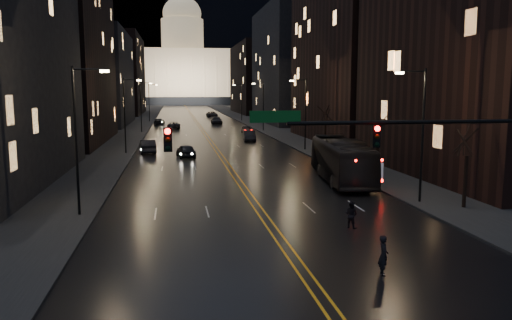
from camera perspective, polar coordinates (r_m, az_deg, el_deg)
name	(u,v)px	position (r m, az deg, el deg)	size (l,w,h in m)	color
ground	(297,263)	(22.66, 4.66, -11.66)	(900.00, 900.00, 0.00)	black
road	(192,115)	(150.97, -7.34, 5.09)	(20.00, 320.00, 0.02)	black
sidewalk_left	(144,115)	(151.13, -12.67, 4.99)	(8.00, 320.00, 0.16)	black
sidewalk_right	(238,115)	(152.09, -2.04, 5.20)	(8.00, 320.00, 0.16)	black
center_line	(192,115)	(150.97, -7.34, 5.10)	(0.62, 320.00, 0.01)	orange
building_left_mid	(58,44)	(76.60, -21.68, 12.27)	(12.00, 30.00, 28.00)	black
building_left_far	(99,78)	(113.81, -17.49, 8.88)	(12.00, 34.00, 20.00)	black
building_left_dist	(122,75)	(161.52, -15.11, 9.33)	(12.00, 40.00, 24.00)	black
building_right_near	(478,39)	(48.60, 24.00, 12.53)	(12.00, 26.00, 24.00)	black
building_right_tall	(356,10)	(76.24, 11.39, 16.48)	(12.00, 30.00, 38.00)	black
building_right_mid	(290,66)	(115.82, 3.86, 10.69)	(12.00, 34.00, 26.00)	black
building_right_dist	(256,79)	(162.85, -0.04, 9.24)	(12.00, 40.00, 22.00)	black
mountain_ridge	(230,16)	(407.29, -2.95, 16.14)	(520.00, 60.00, 130.00)	black
capitol	(183,71)	(270.90, -8.32, 9.99)	(90.00, 50.00, 58.50)	black
traffic_signal	(426,146)	(23.62, 18.86, 1.48)	(17.29, 0.45, 7.00)	black
streetlamp_right_near	(420,128)	(34.71, 18.26, 3.44)	(2.13, 0.25, 9.00)	black
streetlamp_left_near	(79,133)	(31.30, -19.60, 2.92)	(2.13, 0.25, 9.00)	black
streetlamp_right_mid	(304,110)	(62.82, 5.52, 5.69)	(2.13, 0.25, 9.00)	black
streetlamp_left_mid	(126,111)	(61.00, -14.63, 5.40)	(2.13, 0.25, 9.00)	black
streetlamp_right_far	(262,104)	(92.13, 0.72, 6.47)	(2.13, 0.25, 9.00)	black
streetlamp_left_far	(142,104)	(90.89, -12.91, 6.25)	(2.13, 0.25, 9.00)	black
streetlamp_right_dist	(241,100)	(121.77, -1.75, 6.85)	(2.13, 0.25, 9.00)	black
streetlamp_left_dist	(150,100)	(120.84, -12.04, 6.67)	(2.13, 0.25, 9.00)	black
tree_right_near	(468,139)	(34.12, 23.03, 2.19)	(2.40, 2.40, 6.65)	black
tree_right_mid	(378,124)	(46.51, 13.81, 3.99)	(2.40, 2.40, 6.65)	black
tree_right_far	(326,115)	(61.53, 7.96, 5.08)	(2.40, 2.40, 6.65)	black
bus	(341,160)	(42.30, 9.71, -0.01)	(2.99, 12.78, 3.56)	black
oncoming_car_a	(186,151)	(56.78, -8.01, 1.03)	(1.80, 4.49, 1.53)	black
oncoming_car_b	(147,146)	(61.69, -12.30, 1.54)	(1.77, 5.07, 1.67)	black
oncoming_car_c	(174,125)	(99.35, -9.37, 3.94)	(2.30, 4.98, 1.38)	black
oncoming_car_d	(159,122)	(110.79, -11.02, 4.32)	(1.98, 4.86, 1.41)	black
receding_car_a	(249,136)	(74.09, -0.76, 2.76)	(1.69, 4.85, 1.60)	black
receding_car_b	(247,129)	(87.57, -1.07, 3.52)	(1.67, 4.15, 1.42)	black
receding_car_c	(217,121)	(111.43, -4.53, 4.52)	(2.25, 5.53, 1.60)	black
receding_car_d	(212,114)	(139.67, -5.05, 5.22)	(2.62, 5.69, 1.58)	black
pedestrian_a	(383,255)	(21.58, 14.36, -10.52)	(0.62, 0.41, 1.70)	black
pedestrian_b	(351,215)	(28.25, 10.83, -6.16)	(0.74, 0.41, 1.53)	black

